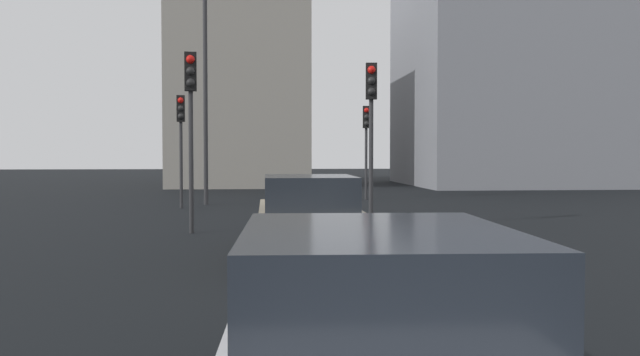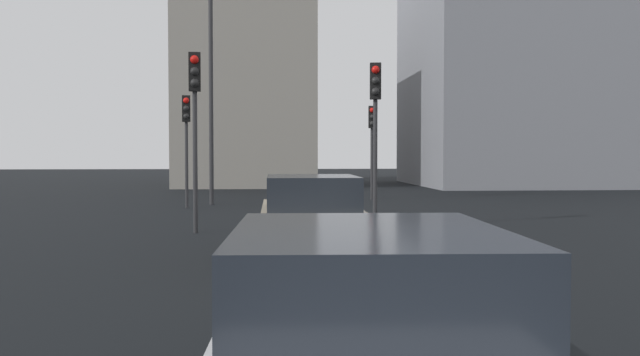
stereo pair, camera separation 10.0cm
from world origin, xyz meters
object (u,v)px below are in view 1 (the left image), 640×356
object	(u,v)px
traffic_light_far_left	(181,127)
traffic_light_far_right	(191,104)
car_white_second	(374,347)
street_lamp_kerbside	(205,66)
traffic_light_near_right	(371,110)
traffic_light_near_left	(366,132)
car_beige_lead	(309,218)

from	to	relation	value
traffic_light_far_left	traffic_light_far_right	distance (m)	7.32
car_white_second	street_lamp_kerbside	bearing A→B (deg)	9.95
traffic_light_far_right	traffic_light_near_right	bearing A→B (deg)	92.55
traffic_light_far_right	street_lamp_kerbside	xyz separation A→B (m)	(8.88, 0.42, 2.05)
street_lamp_kerbside	car_white_second	bearing A→B (deg)	-172.31
car_white_second	traffic_light_near_right	size ratio (longest dim) A/B	1.08
traffic_light_near_left	car_beige_lead	bearing A→B (deg)	-7.81
car_white_second	traffic_light_near_right	world-z (taller)	traffic_light_near_right
car_white_second	traffic_light_far_left	xyz separation A→B (m)	(18.94, 3.48, 2.09)
traffic_light_near_left	traffic_light_far_left	size ratio (longest dim) A/B	0.99
car_beige_lead	traffic_light_far_left	size ratio (longest dim) A/B	1.22
traffic_light_near_right	traffic_light_far_left	world-z (taller)	traffic_light_near_right
traffic_light_near_right	car_white_second	bearing A→B (deg)	-1.62
traffic_light_far_left	traffic_light_near_left	bearing A→B (deg)	111.14
traffic_light_near_right	street_lamp_kerbside	size ratio (longest dim) A/B	0.47
car_beige_lead	traffic_light_near_right	bearing A→B (deg)	-22.44
traffic_light_far_left	street_lamp_kerbside	size ratio (longest dim) A/B	0.44
traffic_light_far_right	street_lamp_kerbside	distance (m)	9.12
traffic_light_far_left	traffic_light_far_right	world-z (taller)	traffic_light_far_right
car_beige_lead	street_lamp_kerbside	bearing A→B (deg)	13.35
traffic_light_near_right	street_lamp_kerbside	world-z (taller)	street_lamp_kerbside
car_beige_lead	car_white_second	bearing A→B (deg)	179.18
traffic_light_near_left	street_lamp_kerbside	xyz separation A→B (m)	(-2.06, 6.31, 2.33)
car_beige_lead	car_white_second	world-z (taller)	car_beige_lead
car_white_second	traffic_light_near_right	bearing A→B (deg)	-7.05
car_white_second	street_lamp_kerbside	xyz separation A→B (m)	(20.58, 2.78, 4.39)
traffic_light_far_left	car_beige_lead	bearing A→B (deg)	11.48
car_white_second	street_lamp_kerbside	size ratio (longest dim) A/B	0.51
car_beige_lead	traffic_light_near_right	xyz separation A→B (m)	(4.48, -1.88, 2.26)
traffic_light_near_right	traffic_light_far_right	world-z (taller)	traffic_light_far_right
car_beige_lead	traffic_light_far_right	size ratio (longest dim) A/B	1.11
car_white_second	traffic_light_far_right	size ratio (longest dim) A/B	1.05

